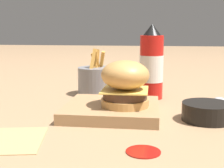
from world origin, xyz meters
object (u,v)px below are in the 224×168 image
(serving_board, at_px, (112,109))
(side_bowl, at_px, (207,111))
(fries_basket, at_px, (96,80))
(spoon, at_px, (219,101))
(burger, at_px, (125,83))
(ketchup_bottle, at_px, (151,65))

(serving_board, relative_size, side_bowl, 1.97)
(fries_basket, relative_size, spoon, 0.93)
(burger, relative_size, ketchup_bottle, 0.51)
(side_bowl, bearing_deg, spoon, -108.93)
(serving_board, height_order, side_bowl, side_bowl)
(ketchup_bottle, relative_size, spoon, 1.39)
(ketchup_bottle, bearing_deg, spoon, 168.00)
(ketchup_bottle, height_order, side_bowl, ketchup_bottle)
(ketchup_bottle, height_order, spoon, ketchup_bottle)
(ketchup_bottle, distance_m, side_bowl, 0.27)
(burger, xyz_separation_m, spoon, (-0.25, -0.17, -0.08))
(ketchup_bottle, bearing_deg, serving_board, 64.90)
(burger, height_order, fries_basket, fries_basket)
(ketchup_bottle, bearing_deg, fries_basket, -9.36)
(burger, distance_m, fries_basket, 0.27)
(serving_board, bearing_deg, fries_basket, -70.12)
(burger, relative_size, spoon, 0.71)
(ketchup_bottle, bearing_deg, burger, 74.26)
(fries_basket, xyz_separation_m, spoon, (-0.37, 0.07, -0.04))
(serving_board, distance_m, burger, 0.08)
(spoon, bearing_deg, burger, 141.27)
(fries_basket, bearing_deg, side_bowl, 140.78)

